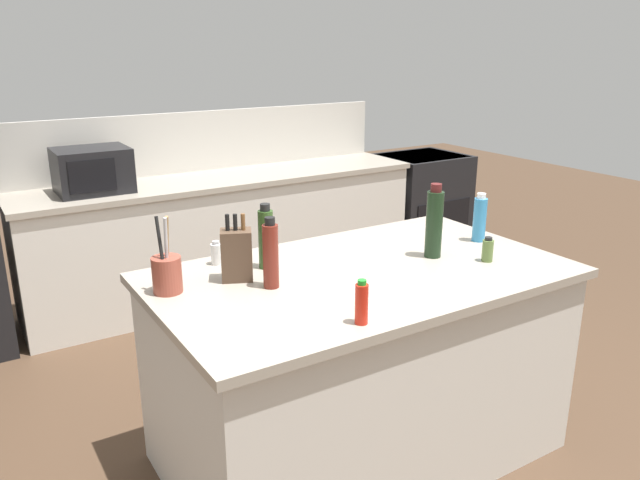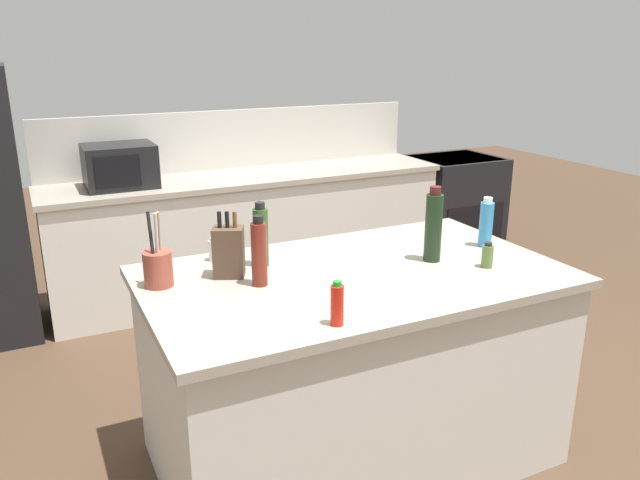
# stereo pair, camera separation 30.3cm
# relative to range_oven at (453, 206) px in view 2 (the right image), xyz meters

# --- Properties ---
(ground_plane) EXTENTS (14.00, 14.00, 0.00)m
(ground_plane) POSITION_rel_range_oven_xyz_m (-2.26, -2.20, -0.47)
(ground_plane) COLOR #473323
(back_counter_run) EXTENTS (3.07, 0.66, 0.94)m
(back_counter_run) POSITION_rel_range_oven_xyz_m (-1.96, 0.00, 0.00)
(back_counter_run) COLOR beige
(back_counter_run) RESTS_ON ground_plane
(wall_backsplash) EXTENTS (3.03, 0.03, 0.46)m
(wall_backsplash) POSITION_rel_range_oven_xyz_m (-1.96, 0.32, 0.70)
(wall_backsplash) COLOR beige
(wall_backsplash) RESTS_ON back_counter_run
(kitchen_island) EXTENTS (1.84, 1.08, 0.94)m
(kitchen_island) POSITION_rel_range_oven_xyz_m (-2.26, -2.20, 0.00)
(kitchen_island) COLOR beige
(kitchen_island) RESTS_ON ground_plane
(range_oven) EXTENTS (0.76, 0.65, 0.92)m
(range_oven) POSITION_rel_range_oven_xyz_m (0.00, 0.00, 0.00)
(range_oven) COLOR black
(range_oven) RESTS_ON ground_plane
(microwave) EXTENTS (0.47, 0.39, 0.30)m
(microwave) POSITION_rel_range_oven_xyz_m (-2.90, 0.00, 0.62)
(microwave) COLOR black
(microwave) RESTS_ON back_counter_run
(knife_block) EXTENTS (0.16, 0.14, 0.29)m
(knife_block) POSITION_rel_range_oven_xyz_m (-2.77, -2.00, 0.59)
(knife_block) COLOR #4C3828
(knife_block) RESTS_ON kitchen_island
(utensil_crock) EXTENTS (0.12, 0.12, 0.32)m
(utensil_crock) POSITION_rel_range_oven_xyz_m (-3.07, -1.98, 0.56)
(utensil_crock) COLOR brown
(utensil_crock) RESTS_ON kitchen_island
(olive_oil_bottle) EXTENTS (0.07, 0.07, 0.30)m
(olive_oil_bottle) POSITION_rel_range_oven_xyz_m (-2.59, -1.93, 0.61)
(olive_oil_bottle) COLOR #2D4C1E
(olive_oil_bottle) RESTS_ON kitchen_island
(hot_sauce_bottle) EXTENTS (0.05, 0.05, 0.17)m
(hot_sauce_bottle) POSITION_rel_range_oven_xyz_m (-2.57, -2.64, 0.55)
(hot_sauce_bottle) COLOR red
(hot_sauce_bottle) RESTS_ON kitchen_island
(dish_soap_bottle) EXTENTS (0.07, 0.07, 0.25)m
(dish_soap_bottle) POSITION_rel_range_oven_xyz_m (-1.49, -2.15, 0.59)
(dish_soap_bottle) COLOR #3384BC
(dish_soap_bottle) RESTS_ON kitchen_island
(salt_shaker) EXTENTS (0.05, 0.05, 0.11)m
(salt_shaker) POSITION_rel_range_oven_xyz_m (-2.77, -1.77, 0.52)
(salt_shaker) COLOR silver
(salt_shaker) RESTS_ON kitchen_island
(spice_jar_oregano) EXTENTS (0.05, 0.05, 0.12)m
(spice_jar_oregano) POSITION_rel_range_oven_xyz_m (-1.69, -2.40, 0.53)
(spice_jar_oregano) COLOR #567038
(spice_jar_oregano) RESTS_ON kitchen_island
(vinegar_bottle) EXTENTS (0.07, 0.07, 0.30)m
(vinegar_bottle) POSITION_rel_range_oven_xyz_m (-2.68, -2.15, 0.61)
(vinegar_bottle) COLOR maroon
(vinegar_bottle) RESTS_ON kitchen_island
(wine_bottle) EXTENTS (0.08, 0.08, 0.35)m
(wine_bottle) POSITION_rel_range_oven_xyz_m (-1.86, -2.21, 0.64)
(wine_bottle) COLOR black
(wine_bottle) RESTS_ON kitchen_island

